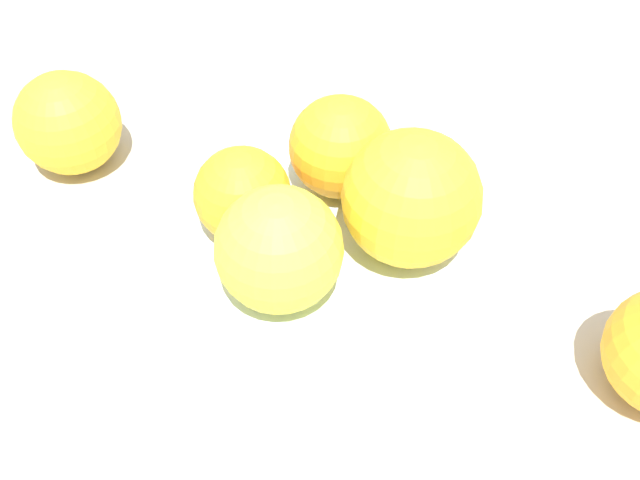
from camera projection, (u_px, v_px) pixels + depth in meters
The scene contains 8 objects.
ground_plane at pixel (320, 277), 50.45cm from camera, with size 110.00×110.00×2.00cm, color #BCB29E.
fruit_bowl at pixel (320, 246), 47.81cm from camera, with size 19.21×19.21×5.24cm.
orange_in_bowl_0 at pixel (340, 147), 45.34cm from camera, with size 6.92×6.92×6.92cm, color #F9A823.
orange_in_bowl_1 at pixel (279, 249), 39.11cm from camera, with size 7.49×7.49×7.49cm, color yellow.
orange_in_bowl_2 at pixel (243, 195), 42.92cm from camera, with size 6.18×6.18×6.18cm, color #F9A823.
orange_in_bowl_3 at pixel (411, 198), 41.08cm from camera, with size 8.50×8.50×8.50cm, color yellow.
orange_loose_1 at pixel (68, 123), 54.09cm from camera, with size 8.23×8.23×8.23cm, color yellow.
folded_napkin at pixel (525, 120), 60.51cm from camera, with size 12.60×12.60×0.30cm, color white.
Camera 1 is at (31.03, 1.89, 38.83)cm, focal length 38.48 mm.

